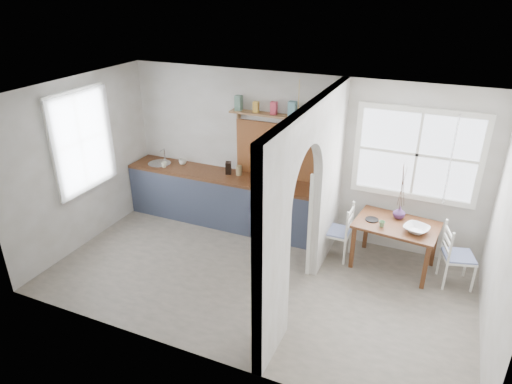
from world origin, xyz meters
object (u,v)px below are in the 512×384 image
at_px(chair_right, 459,256).
at_px(kettle, 317,183).
at_px(dining_table, 394,245).
at_px(chair_left, 337,231).
at_px(vase, 399,212).

distance_m(chair_right, kettle, 2.22).
bearing_deg(chair_right, dining_table, 69.35).
distance_m(dining_table, chair_right, 0.87).
distance_m(chair_left, vase, 0.94).
relative_size(chair_left, chair_right, 0.98).
height_order(dining_table, vase, vase).
bearing_deg(chair_left, chair_right, 89.57).
relative_size(dining_table, chair_right, 1.27).
bearing_deg(vase, chair_right, -17.00).
height_order(chair_left, chair_right, chair_right).
bearing_deg(chair_right, chair_left, 73.84).
distance_m(chair_left, kettle, 0.78).
xyz_separation_m(dining_table, chair_right, (0.86, -0.08, 0.09)).
relative_size(chair_right, kettle, 3.34).
relative_size(chair_right, vase, 4.87).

